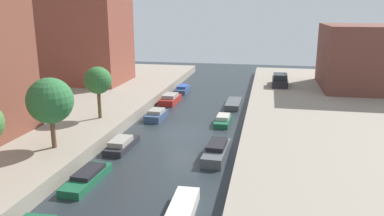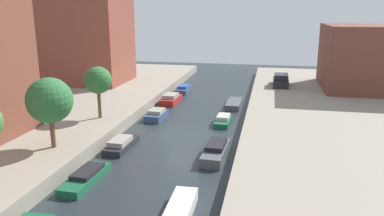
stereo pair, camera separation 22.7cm
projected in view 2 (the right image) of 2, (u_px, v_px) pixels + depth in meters
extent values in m
plane|color=#232B30|center=(183.00, 134.00, 32.01)|extent=(84.00, 84.00, 0.00)
cube|color=gray|center=(22.00, 118.00, 34.81)|extent=(20.00, 64.00, 1.00)
cube|color=gray|center=(375.00, 140.00, 28.96)|extent=(20.00, 64.00, 1.00)
cube|color=brown|center=(368.00, 57.00, 44.31)|extent=(10.00, 10.88, 7.35)
cylinder|color=brown|center=(53.00, 132.00, 25.88)|extent=(0.32, 0.32, 2.20)
sphere|color=#2B6837|center=(50.00, 100.00, 25.33)|extent=(3.07, 3.07, 3.07)
cylinder|color=brown|center=(99.00, 104.00, 32.83)|extent=(0.30, 0.30, 2.48)
sphere|color=#2D6732|center=(98.00, 80.00, 32.31)|extent=(2.32, 2.32, 2.32)
cube|color=black|center=(281.00, 82.00, 46.72)|extent=(1.88, 4.45, 0.83)
cube|color=#1E2328|center=(281.00, 77.00, 46.22)|extent=(1.64, 2.45, 0.66)
cube|color=#195638|center=(86.00, 179.00, 23.05)|extent=(1.51, 4.39, 0.47)
cube|color=black|center=(88.00, 171.00, 23.24)|extent=(1.24, 2.43, 0.26)
cube|color=#232328|center=(122.00, 145.00, 28.70)|extent=(1.50, 3.94, 0.47)
cube|color=gray|center=(120.00, 141.00, 28.35)|extent=(1.25, 2.18, 0.37)
cube|color=#33476B|center=(157.00, 116.00, 36.22)|extent=(1.56, 3.10, 0.61)
cube|color=gray|center=(157.00, 111.00, 36.19)|extent=(1.29, 1.72, 0.31)
cube|color=maroon|center=(171.00, 100.00, 42.37)|extent=(1.73, 3.87, 0.66)
cube|color=gray|center=(171.00, 96.00, 42.13)|extent=(1.43, 2.14, 0.38)
cube|color=#33476B|center=(183.00, 90.00, 47.88)|extent=(1.40, 3.63, 0.54)
cube|color=#2D4C9E|center=(183.00, 86.00, 47.81)|extent=(1.18, 2.00, 0.31)
cube|color=beige|center=(180.00, 210.00, 19.31)|extent=(1.33, 3.97, 0.66)
cube|color=#4C5156|center=(216.00, 153.00, 26.94)|extent=(1.57, 4.60, 0.69)
cube|color=black|center=(216.00, 144.00, 27.08)|extent=(1.29, 2.55, 0.32)
cube|color=#195638|center=(223.00, 122.00, 34.67)|extent=(1.32, 3.31, 0.46)
cube|color=#B2ADA3|center=(223.00, 117.00, 34.83)|extent=(1.10, 1.83, 0.31)
cube|color=#4C5156|center=(234.00, 104.00, 40.90)|extent=(1.52, 4.35, 0.57)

